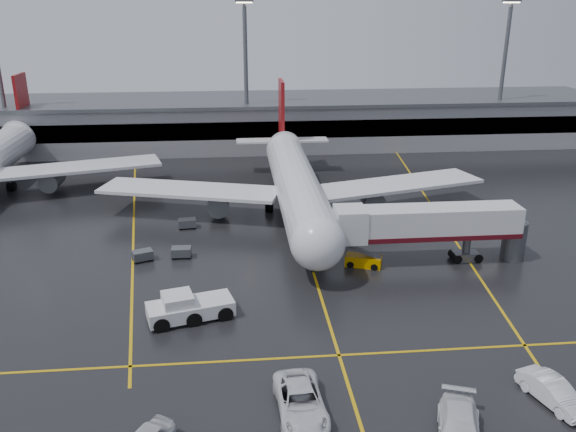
{
  "coord_description": "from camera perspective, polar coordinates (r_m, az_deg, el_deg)",
  "views": [
    {
      "loc": [
        -7.41,
        -59.71,
        25.25
      ],
      "look_at": [
        -2.0,
        -2.0,
        4.0
      ],
      "focal_mm": 36.82,
      "sensor_mm": 36.0,
      "label": 1
    }
  ],
  "objects": [
    {
      "name": "service_van_b",
      "position": [
        39.28,
        16.2,
        -19.1
      ],
      "size": [
        4.42,
        6.74,
        1.82
      ],
      "primitive_type": "imported",
      "rotation": [
        0.0,
        0.0,
        -0.33
      ],
      "color": "silver",
      "rests_on": "ground"
    },
    {
      "name": "apron_line_stop",
      "position": [
        45.98,
        4.95,
        -13.25
      ],
      "size": [
        60.0,
        0.25,
        0.02
      ],
      "primitive_type": "cube",
      "color": "gold",
      "rests_on": "ground"
    },
    {
      "name": "apron_line_left",
      "position": [
        75.2,
        -14.67,
        -0.16
      ],
      "size": [
        9.99,
        69.35,
        0.02
      ],
      "primitive_type": "cube",
      "rotation": [
        0.0,
        0.0,
        0.14
      ],
      "color": "gold",
      "rests_on": "ground"
    },
    {
      "name": "apron_line_centre",
      "position": [
        65.25,
        1.59,
        -2.63
      ],
      "size": [
        0.25,
        90.0,
        0.02
      ],
      "primitive_type": "cube",
      "color": "gold",
      "rests_on": "ground"
    },
    {
      "name": "belt_loader",
      "position": [
        60.06,
        7.29,
        -4.31
      ],
      "size": [
        3.87,
        2.64,
        2.26
      ],
      "color": "#CC8800",
      "rests_on": "ground"
    },
    {
      "name": "ground",
      "position": [
        65.25,
        1.59,
        -2.64
      ],
      "size": [
        220.0,
        220.0,
        0.0
      ],
      "primitive_type": "plane",
      "color": "black",
      "rests_on": "ground"
    },
    {
      "name": "service_van_c",
      "position": [
        44.43,
        24.2,
        -15.2
      ],
      "size": [
        3.26,
        5.45,
        1.7
      ],
      "primitive_type": "imported",
      "rotation": [
        0.0,
        0.0,
        0.3
      ],
      "color": "white",
      "rests_on": "ground"
    },
    {
      "name": "terminal",
      "position": [
        109.91,
        -1.41,
        9.15
      ],
      "size": [
        122.0,
        19.0,
        8.6
      ],
      "color": "gray",
      "rests_on": "ground"
    },
    {
      "name": "service_van_a",
      "position": [
        39.88,
        1.23,
        -17.49
      ],
      "size": [
        3.35,
        6.68,
        1.82
      ],
      "primitive_type": "imported",
      "rotation": [
        0.0,
        0.0,
        0.05
      ],
      "color": "silver",
      "rests_on": "ground"
    },
    {
      "name": "jet_bridge",
      "position": [
        60.92,
        13.47,
        -0.93
      ],
      "size": [
        19.9,
        3.4,
        6.05
      ],
      "color": "silver",
      "rests_on": "ground"
    },
    {
      "name": "light_mast_right",
      "position": [
        112.73,
        20.12,
        13.47
      ],
      "size": [
        3.0,
        1.2,
        25.45
      ],
      "color": "#595B60",
      "rests_on": "ground"
    },
    {
      "name": "pushback_tractor",
      "position": [
        50.66,
        -9.64,
        -8.76
      ],
      "size": [
        7.61,
        4.65,
        2.54
      ],
      "color": "silver",
      "rests_on": "ground"
    },
    {
      "name": "light_mast_mid",
      "position": [
        102.31,
        -4.1,
        14.04
      ],
      "size": [
        3.0,
        1.2,
        25.45
      ],
      "color": "#595B60",
      "rests_on": "ground"
    },
    {
      "name": "baggage_cart_a",
      "position": [
        62.47,
        -10.26,
        -3.42
      ],
      "size": [
        2.01,
        1.32,
        1.12
      ],
      "color": "#595B60",
      "rests_on": "ground"
    },
    {
      "name": "apron_line_right",
      "position": [
        78.37,
        13.88,
        0.74
      ],
      "size": [
        7.57,
        69.64,
        0.02
      ],
      "primitive_type": "cube",
      "rotation": [
        0.0,
        0.0,
        -0.1
      ],
      "color": "gold",
      "rests_on": "ground"
    },
    {
      "name": "baggage_cart_b",
      "position": [
        62.52,
        -13.86,
        -3.68
      ],
      "size": [
        2.34,
        1.94,
        1.12
      ],
      "color": "#595B60",
      "rests_on": "ground"
    },
    {
      "name": "baggage_cart_c",
      "position": [
        70.28,
        -9.71,
        -0.68
      ],
      "size": [
        2.13,
        1.52,
        1.12
      ],
      "color": "#595B60",
      "rests_on": "ground"
    },
    {
      "name": "main_airliner",
      "position": [
        72.9,
        0.71,
        3.36
      ],
      "size": [
        48.8,
        45.6,
        14.1
      ],
      "color": "silver",
      "rests_on": "ground"
    }
  ]
}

